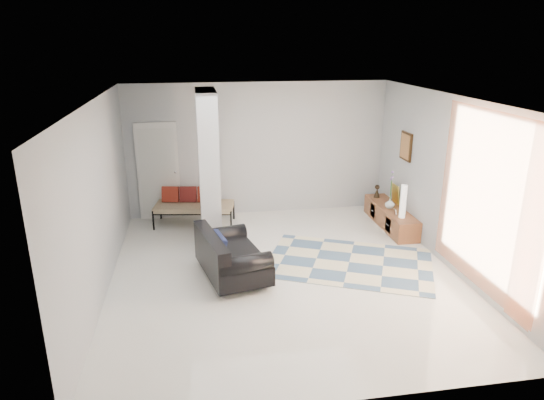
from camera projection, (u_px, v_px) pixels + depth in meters
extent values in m
plane|color=silver|center=(284.00, 273.00, 7.90)|extent=(6.00, 6.00, 0.00)
plane|color=white|center=(285.00, 99.00, 7.01)|extent=(6.00, 6.00, 0.00)
plane|color=#AFB2B4|center=(258.00, 149.00, 10.26)|extent=(6.00, 0.00, 6.00)
plane|color=#AFB2B4|center=(343.00, 284.00, 4.65)|extent=(6.00, 0.00, 6.00)
plane|color=#AFB2B4|center=(99.00, 201.00, 7.03)|extent=(0.00, 6.00, 6.00)
plane|color=#AFB2B4|center=(450.00, 183.00, 7.88)|extent=(0.00, 6.00, 6.00)
cube|color=silver|center=(209.00, 168.00, 8.78)|extent=(0.35, 1.20, 2.80)
cube|color=silver|center=(158.00, 171.00, 10.02)|extent=(0.85, 0.06, 2.04)
plane|color=#F67840|center=(487.00, 203.00, 6.77)|extent=(0.00, 2.55, 2.55)
cube|color=#35200E|center=(406.00, 146.00, 9.38)|extent=(0.04, 0.45, 0.55)
cube|color=brown|center=(390.00, 217.00, 9.81)|extent=(0.45, 1.86, 0.40)
cube|color=#35200E|center=(388.00, 225.00, 9.39)|extent=(0.02, 0.25, 0.28)
cube|color=#35200E|center=(373.00, 211.00, 10.17)|extent=(0.02, 0.25, 0.28)
cube|color=yellow|center=(395.00, 194.00, 9.96)|extent=(0.09, 0.32, 0.40)
cube|color=silver|center=(395.00, 212.00, 9.33)|extent=(0.04, 0.10, 0.12)
cylinder|color=silver|center=(224.00, 295.00, 7.13)|extent=(0.05, 0.05, 0.10)
cylinder|color=silver|center=(203.00, 261.00, 8.20)|extent=(0.05, 0.05, 0.10)
cylinder|color=silver|center=(266.00, 287.00, 7.37)|extent=(0.05, 0.05, 0.10)
cylinder|color=silver|center=(241.00, 255.00, 8.44)|extent=(0.05, 0.05, 0.10)
cube|color=black|center=(233.00, 262.00, 7.72)|extent=(1.17, 1.61, 0.30)
cube|color=black|center=(211.00, 246.00, 7.49)|extent=(0.52, 1.47, 0.36)
cylinder|color=black|center=(245.00, 265.00, 7.11)|extent=(0.87, 0.46, 0.28)
cylinder|color=black|center=(221.00, 235.00, 8.18)|extent=(0.87, 0.46, 0.28)
cube|color=black|center=(219.00, 244.00, 7.53)|extent=(0.25, 0.55, 0.31)
cylinder|color=black|center=(153.00, 220.00, 9.62)|extent=(0.04, 0.04, 0.40)
cylinder|color=black|center=(231.00, 221.00, 9.61)|extent=(0.04, 0.04, 0.40)
cylinder|color=black|center=(161.00, 210.00, 10.22)|extent=(0.04, 0.04, 0.40)
cylinder|color=black|center=(234.00, 210.00, 10.21)|extent=(0.04, 0.04, 0.40)
cube|color=#C7B891|center=(194.00, 207.00, 9.86)|extent=(1.66, 0.91, 0.12)
cube|color=maroon|center=(170.00, 194.00, 9.93)|extent=(0.36, 0.22, 0.33)
cube|color=maroon|center=(188.00, 194.00, 9.93)|extent=(0.36, 0.22, 0.33)
cube|color=maroon|center=(206.00, 194.00, 9.93)|extent=(0.36, 0.22, 0.33)
cube|color=beige|center=(349.00, 262.00, 8.26)|extent=(3.24, 2.78, 0.01)
cylinder|color=silver|center=(403.00, 201.00, 9.12)|extent=(0.12, 0.12, 0.64)
imported|color=white|center=(390.00, 203.00, 9.69)|extent=(0.21, 0.21, 0.20)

